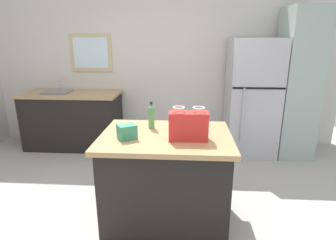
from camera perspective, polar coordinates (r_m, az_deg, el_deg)
The scene contains 9 objects.
ground at distance 2.81m, azimuth -5.03°, elevation -21.12°, with size 6.84×6.84×0.00m, color #ADA89E.
back_wall at distance 4.56m, azimuth -1.20°, elevation 12.46°, with size 5.70×0.13×2.77m.
kitchen_island at distance 2.68m, azimuth -0.43°, elevation -11.79°, with size 1.20×0.89×0.87m.
refrigerator at distance 4.30m, azimuth 17.07°, elevation 4.47°, with size 0.72×0.76×1.73m.
tall_cabinet at distance 4.45m, azimuth 25.32°, elevation 6.74°, with size 0.51×0.68×2.15m.
sink_counter at distance 4.69m, azimuth -19.20°, elevation 0.11°, with size 1.52×0.67×1.08m.
shopping_bag at distance 2.34m, azimuth 4.28°, elevation -1.21°, with size 0.34×0.15×0.29m.
small_box at distance 2.41m, azimuth -8.59°, elevation -2.42°, with size 0.15×0.13×0.13m, color #388E66.
bottle at distance 2.65m, azimuth -3.50°, elevation 0.79°, with size 0.06×0.06×0.26m.
Camera 1 is at (0.37, -2.19, 1.71)m, focal length 29.14 mm.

